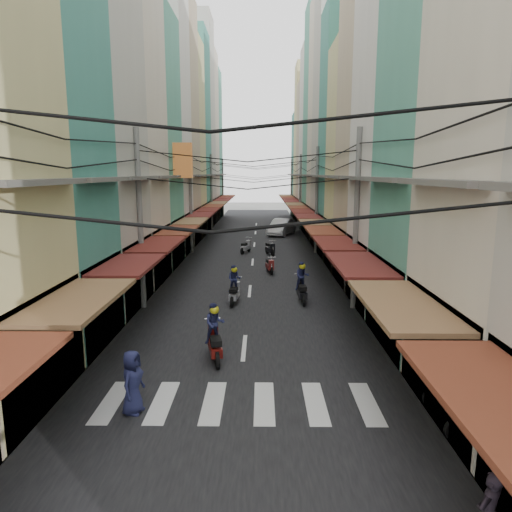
# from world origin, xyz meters

# --- Properties ---
(ground) EXTENTS (160.00, 160.00, 0.00)m
(ground) POSITION_xyz_m (0.00, 0.00, 0.00)
(ground) COLOR slate
(ground) RESTS_ON ground
(road) EXTENTS (10.00, 80.00, 0.02)m
(road) POSITION_xyz_m (0.00, 20.00, 0.01)
(road) COLOR black
(road) RESTS_ON ground
(sidewalk_left) EXTENTS (3.00, 80.00, 0.06)m
(sidewalk_left) POSITION_xyz_m (-6.50, 20.00, 0.03)
(sidewalk_left) COLOR gray
(sidewalk_left) RESTS_ON ground
(sidewalk_right) EXTENTS (3.00, 80.00, 0.06)m
(sidewalk_right) POSITION_xyz_m (6.50, 20.00, 0.03)
(sidewalk_right) COLOR gray
(sidewalk_right) RESTS_ON ground
(crosswalk) EXTENTS (7.55, 2.40, 0.01)m
(crosswalk) POSITION_xyz_m (-0.00, -6.00, 0.03)
(crosswalk) COLOR silver
(crosswalk) RESTS_ON ground
(building_row_left) EXTENTS (7.80, 67.67, 23.70)m
(building_row_left) POSITION_xyz_m (-7.92, 16.56, 9.78)
(building_row_left) COLOR silver
(building_row_left) RESTS_ON ground
(building_row_right) EXTENTS (7.80, 68.98, 22.59)m
(building_row_right) POSITION_xyz_m (7.92, 16.45, 9.41)
(building_row_right) COLOR teal
(building_row_right) RESTS_ON ground
(utility_poles) EXTENTS (10.20, 66.13, 8.20)m
(utility_poles) POSITION_xyz_m (0.00, 15.01, 6.59)
(utility_poles) COLOR slate
(utility_poles) RESTS_ON ground
(white_car) EXTENTS (6.17, 3.99, 2.03)m
(white_car) POSITION_xyz_m (2.65, 28.44, 0.00)
(white_car) COLOR silver
(white_car) RESTS_ON ground
(bicycle) EXTENTS (1.87, 0.90, 1.24)m
(bicycle) POSITION_xyz_m (6.90, -1.96, 0.00)
(bicycle) COLOR black
(bicycle) RESTS_ON ground
(moving_scooters) EXTENTS (4.10, 22.74, 1.99)m
(moving_scooters) POSITION_xyz_m (0.47, 5.58, 0.57)
(moving_scooters) COLOR black
(moving_scooters) RESTS_ON ground
(parked_scooters) EXTENTS (13.15, 15.94, 0.99)m
(parked_scooters) POSITION_xyz_m (4.21, -4.57, 0.48)
(parked_scooters) COLOR black
(parked_scooters) RESTS_ON ground
(pedestrians) EXTENTS (12.23, 19.70, 2.25)m
(pedestrians) POSITION_xyz_m (-4.84, 2.35, 1.06)
(pedestrians) COLOR #251D27
(pedestrians) RESTS_ON ground
(market_umbrella) EXTENTS (2.33, 2.33, 2.46)m
(market_umbrella) POSITION_xyz_m (7.20, -0.59, 2.17)
(market_umbrella) COLOR #B2B2B7
(market_umbrella) RESTS_ON ground
(traffic_sign) EXTENTS (0.10, 0.67, 3.05)m
(traffic_sign) POSITION_xyz_m (5.43, 0.63, 2.24)
(traffic_sign) COLOR slate
(traffic_sign) RESTS_ON ground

